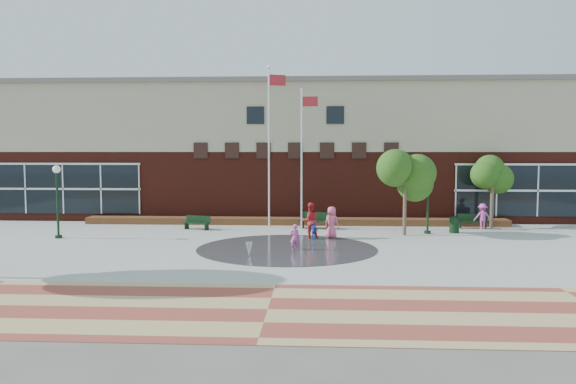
{
  "coord_description": "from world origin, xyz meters",
  "views": [
    {
      "loc": [
        1.43,
        -22.84,
        4.6
      ],
      "look_at": [
        0.0,
        4.0,
        2.6
      ],
      "focal_mm": 35.0,
      "sensor_mm": 36.0,
      "label": 1
    }
  ],
  "objects_px": {
    "trash_can": "(454,225)",
    "bench_left": "(197,225)",
    "flagpole_right": "(302,151)",
    "flagpole_left": "(270,138)",
    "child_splash": "(295,237)"
  },
  "relations": [
    {
      "from": "trash_can",
      "to": "child_splash",
      "type": "distance_m",
      "value": 10.45
    },
    {
      "from": "flagpole_right",
      "to": "child_splash",
      "type": "xyz_separation_m",
      "value": [
        -0.16,
        -6.79,
        -3.93
      ]
    },
    {
      "from": "trash_can",
      "to": "bench_left",
      "type": "bearing_deg",
      "value": 177.92
    },
    {
      "from": "trash_can",
      "to": "child_splash",
      "type": "height_order",
      "value": "child_splash"
    },
    {
      "from": "flagpole_right",
      "to": "bench_left",
      "type": "distance_m",
      "value": 7.48
    },
    {
      "from": "flagpole_right",
      "to": "bench_left",
      "type": "xyz_separation_m",
      "value": [
        -6.12,
        -0.37,
        -4.28
      ]
    },
    {
      "from": "trash_can",
      "to": "flagpole_left",
      "type": "bearing_deg",
      "value": 170.72
    },
    {
      "from": "child_splash",
      "to": "flagpole_left",
      "type": "bearing_deg",
      "value": -83.38
    },
    {
      "from": "flagpole_right",
      "to": "trash_can",
      "type": "bearing_deg",
      "value": -3.44
    },
    {
      "from": "flagpole_right",
      "to": "trash_can",
      "type": "height_order",
      "value": "flagpole_right"
    },
    {
      "from": "bench_left",
      "to": "trash_can",
      "type": "height_order",
      "value": "trash_can"
    },
    {
      "from": "flagpole_left",
      "to": "flagpole_right",
      "type": "bearing_deg",
      "value": -43.02
    },
    {
      "from": "flagpole_left",
      "to": "bench_left",
      "type": "height_order",
      "value": "flagpole_left"
    },
    {
      "from": "flagpole_right",
      "to": "bench_left",
      "type": "bearing_deg",
      "value": -173.91
    },
    {
      "from": "trash_can",
      "to": "flagpole_right",
      "type": "bearing_deg",
      "value": 173.94
    }
  ]
}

